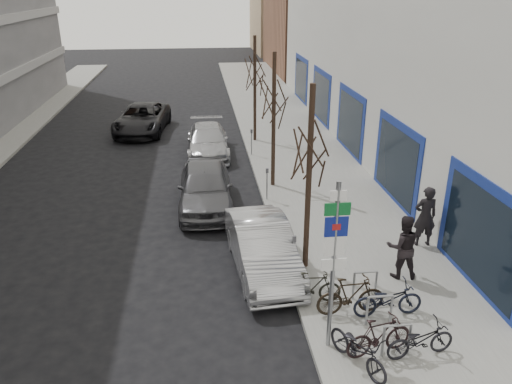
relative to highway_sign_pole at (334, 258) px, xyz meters
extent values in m
plane|color=black|center=(-2.40, 0.01, -2.46)|extent=(120.00, 120.00, 0.00)
cube|color=slate|center=(2.10, 10.01, -2.38)|extent=(5.00, 70.00, 0.15)
cube|color=brown|center=(10.60, 40.01, 1.54)|extent=(12.00, 14.00, 8.00)
cube|color=#937A5B|center=(11.10, 55.01, 2.04)|extent=(13.00, 12.00, 9.00)
cylinder|color=gray|center=(0.00, 0.01, -0.36)|extent=(0.10, 0.10, 4.20)
cube|color=white|center=(0.00, -0.02, 1.44)|extent=(0.35, 0.03, 0.22)
cube|color=#0C5926|center=(0.00, -0.02, 1.14)|extent=(0.55, 0.03, 0.28)
cube|color=navy|center=(0.00, -0.02, 0.74)|extent=(0.50, 0.03, 0.45)
cube|color=maroon|center=(0.00, -0.03, 0.74)|extent=(0.18, 0.02, 0.14)
cube|color=white|center=(0.00, -0.02, 0.29)|extent=(0.45, 0.03, 0.45)
cube|color=white|center=(0.00, -0.02, -0.16)|extent=(0.55, 0.03, 0.28)
cylinder|color=gray|center=(1.10, -0.49, -1.91)|extent=(0.06, 0.06, 0.80)
cylinder|color=gray|center=(1.70, -0.49, -1.91)|extent=(0.06, 0.06, 0.80)
cylinder|color=gray|center=(1.40, -0.49, -1.51)|extent=(0.60, 0.06, 0.06)
cylinder|color=gray|center=(1.10, 0.61, -1.91)|extent=(0.06, 0.06, 0.80)
cylinder|color=gray|center=(1.70, 0.61, -1.91)|extent=(0.06, 0.06, 0.80)
cylinder|color=gray|center=(1.40, 0.61, -1.51)|extent=(0.60, 0.06, 0.06)
cylinder|color=gray|center=(1.10, 1.71, -1.91)|extent=(0.06, 0.06, 0.80)
cylinder|color=gray|center=(1.70, 1.71, -1.91)|extent=(0.06, 0.06, 0.80)
cylinder|color=gray|center=(1.40, 1.71, -1.51)|extent=(0.60, 0.06, 0.06)
cylinder|color=black|center=(0.20, 3.51, 0.29)|extent=(0.16, 0.16, 5.50)
cylinder|color=black|center=(0.20, 10.01, 0.29)|extent=(0.16, 0.16, 5.50)
cylinder|color=black|center=(0.20, 16.51, 0.29)|extent=(0.16, 0.16, 5.50)
cylinder|color=gray|center=(-0.25, 3.01, -1.76)|extent=(0.05, 0.05, 1.10)
cube|color=#3F3F44|center=(-0.25, 3.01, -1.13)|extent=(0.10, 0.08, 0.18)
cylinder|color=gray|center=(-0.25, 8.51, -1.76)|extent=(0.05, 0.05, 1.10)
cube|color=#3F3F44|center=(-0.25, 8.51, -1.13)|extent=(0.10, 0.08, 0.18)
cylinder|color=gray|center=(-0.25, 14.01, -1.76)|extent=(0.05, 0.05, 1.10)
cube|color=#3F3F44|center=(-0.25, 14.01, -1.13)|extent=(0.10, 0.08, 0.18)
imported|color=black|center=(0.45, -0.74, -1.78)|extent=(1.22, 1.79, 1.06)
imported|color=black|center=(1.03, -0.40, -1.82)|extent=(1.69, 0.81, 0.99)
imported|color=black|center=(1.73, 0.94, -1.77)|extent=(1.78, 0.58, 1.08)
imported|color=black|center=(-0.01, 1.70, -1.85)|extent=(1.55, 0.54, 0.92)
imported|color=black|center=(1.92, -0.57, -1.81)|extent=(1.67, 0.70, 0.99)
imported|color=black|center=(0.83, 1.11, -1.77)|extent=(1.78, 0.60, 1.07)
imported|color=#B0B1B5|center=(-1.05, 3.66, -1.70)|extent=(1.97, 4.69, 1.51)
imported|color=#505055|center=(-2.60, 8.40, -1.63)|extent=(2.02, 4.90, 1.66)
imported|color=#A0A1A5|center=(-2.33, 14.71, -1.75)|extent=(2.01, 4.92, 1.43)
imported|color=black|center=(-5.93, 19.31, -1.69)|extent=(3.16, 5.81, 1.55)
imported|color=black|center=(4.15, 4.36, -1.32)|extent=(0.74, 0.50, 1.98)
imported|color=black|center=(2.75, 2.65, -1.36)|extent=(0.76, 0.57, 1.90)
camera|label=1|loc=(-2.72, -8.98, 5.36)|focal=35.00mm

